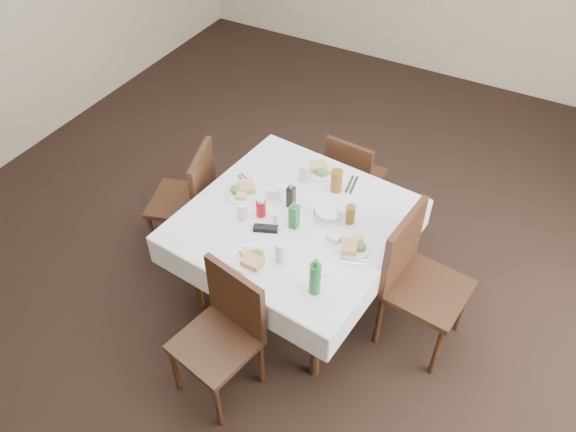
% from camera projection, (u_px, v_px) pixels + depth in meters
% --- Properties ---
extents(ground_plane, '(7.00, 7.00, 0.00)m').
position_uv_depth(ground_plane, '(291.00, 268.00, 4.39)').
color(ground_plane, black).
extents(room_shell, '(6.04, 7.04, 2.80)m').
position_uv_depth(room_shell, '(291.00, 70.00, 3.21)').
color(room_shell, '#C2B390').
rests_on(room_shell, ground).
extents(dining_table, '(1.50, 1.50, 0.76)m').
position_uv_depth(dining_table, '(295.00, 226.00, 3.75)').
color(dining_table, black).
rests_on(dining_table, ground).
extents(chair_north, '(0.42, 0.42, 0.83)m').
position_uv_depth(chair_north, '(352.00, 174.00, 4.47)').
color(chair_north, black).
rests_on(chair_north, ground).
extents(chair_south, '(0.52, 0.52, 0.93)m').
position_uv_depth(chair_south, '(225.00, 327.00, 3.35)').
color(chair_south, black).
rests_on(chair_south, ground).
extents(chair_east, '(0.53, 0.53, 1.02)m').
position_uv_depth(chair_east, '(416.00, 274.00, 3.58)').
color(chair_east, black).
rests_on(chair_east, ground).
extents(chair_west, '(0.55, 0.55, 0.93)m').
position_uv_depth(chair_west, '(191.00, 195.00, 4.21)').
color(chair_west, black).
rests_on(chair_west, ground).
extents(meal_north, '(0.24, 0.24, 0.05)m').
position_uv_depth(meal_north, '(322.00, 170.00, 4.03)').
color(meal_north, white).
rests_on(meal_north, dining_table).
extents(meal_south, '(0.24, 0.24, 0.05)m').
position_uv_depth(meal_south, '(252.00, 259.00, 3.40)').
color(meal_south, white).
rests_on(meal_south, dining_table).
extents(meal_east, '(0.23, 0.23, 0.05)m').
position_uv_depth(meal_east, '(353.00, 245.00, 3.49)').
color(meal_east, white).
rests_on(meal_east, dining_table).
extents(meal_west, '(0.25, 0.25, 0.05)m').
position_uv_depth(meal_west, '(243.00, 191.00, 3.86)').
color(meal_west, white).
rests_on(meal_west, dining_table).
extents(side_plate_a, '(0.16, 0.16, 0.01)m').
position_uv_depth(side_plate_a, '(278.00, 180.00, 3.97)').
color(side_plate_a, white).
rests_on(side_plate_a, dining_table).
extents(side_plate_b, '(0.17, 0.17, 0.01)m').
position_uv_depth(side_plate_b, '(324.00, 265.00, 3.39)').
color(side_plate_b, white).
rests_on(side_plate_b, dining_table).
extents(water_n, '(0.07, 0.07, 0.14)m').
position_uv_depth(water_n, '(305.00, 173.00, 3.93)').
color(water_n, silver).
rests_on(water_n, dining_table).
extents(water_s, '(0.08, 0.08, 0.15)m').
position_uv_depth(water_s, '(282.00, 252.00, 3.37)').
color(water_s, silver).
rests_on(water_s, dining_table).
extents(water_e, '(0.06, 0.06, 0.12)m').
position_uv_depth(water_e, '(342.00, 215.00, 3.63)').
color(water_e, silver).
rests_on(water_e, dining_table).
extents(water_w, '(0.06, 0.06, 0.12)m').
position_uv_depth(water_w, '(242.00, 211.00, 3.66)').
color(water_w, silver).
rests_on(water_w, dining_table).
extents(iced_tea_a, '(0.08, 0.08, 0.17)m').
position_uv_depth(iced_tea_a, '(337.00, 181.00, 3.84)').
color(iced_tea_a, brown).
rests_on(iced_tea_a, dining_table).
extents(iced_tea_b, '(0.06, 0.06, 0.13)m').
position_uv_depth(iced_tea_b, '(350.00, 214.00, 3.62)').
color(iced_tea_b, brown).
rests_on(iced_tea_b, dining_table).
extents(bread_basket, '(0.20, 0.20, 0.07)m').
position_uv_depth(bread_basket, '(329.00, 213.00, 3.68)').
color(bread_basket, silver).
rests_on(bread_basket, dining_table).
extents(oil_cruet_dark, '(0.05, 0.05, 0.20)m').
position_uv_depth(oil_cruet_dark, '(291.00, 196.00, 3.72)').
color(oil_cruet_dark, black).
rests_on(oil_cruet_dark, dining_table).
extents(oil_cruet_green, '(0.05, 0.05, 0.23)m').
position_uv_depth(oil_cruet_green, '(294.00, 216.00, 3.57)').
color(oil_cruet_green, '#1B7027').
rests_on(oil_cruet_green, dining_table).
extents(ketchup_bottle, '(0.07, 0.07, 0.14)m').
position_uv_depth(ketchup_bottle, '(261.00, 208.00, 3.67)').
color(ketchup_bottle, '#A70E17').
rests_on(ketchup_bottle, dining_table).
extents(salt_shaker, '(0.03, 0.03, 0.07)m').
position_uv_depth(salt_shaker, '(276.00, 219.00, 3.64)').
color(salt_shaker, white).
rests_on(salt_shaker, dining_table).
extents(pepper_shaker, '(0.04, 0.04, 0.08)m').
position_uv_depth(pepper_shaker, '(293.00, 218.00, 3.64)').
color(pepper_shaker, '#44341A').
rests_on(pepper_shaker, dining_table).
extents(coffee_mug, '(0.12, 0.12, 0.09)m').
position_uv_depth(coffee_mug, '(274.00, 194.00, 3.81)').
color(coffee_mug, white).
rests_on(coffee_mug, dining_table).
extents(sunglasses, '(0.17, 0.11, 0.03)m').
position_uv_depth(sunglasses, '(266.00, 228.00, 3.60)').
color(sunglasses, black).
rests_on(sunglasses, dining_table).
extents(green_bottle, '(0.07, 0.07, 0.26)m').
position_uv_depth(green_bottle, '(315.00, 278.00, 3.17)').
color(green_bottle, '#1B7027').
rests_on(green_bottle, dining_table).
extents(sugar_caddy, '(0.09, 0.06, 0.04)m').
position_uv_depth(sugar_caddy, '(333.00, 238.00, 3.53)').
color(sugar_caddy, white).
rests_on(sugar_caddy, dining_table).
extents(cutlery_n, '(0.08, 0.21, 0.01)m').
position_uv_depth(cutlery_n, '(352.00, 185.00, 3.93)').
color(cutlery_n, silver).
rests_on(cutlery_n, dining_table).
extents(cutlery_s, '(0.10, 0.17, 0.01)m').
position_uv_depth(cutlery_s, '(242.00, 251.00, 3.48)').
color(cutlery_s, silver).
rests_on(cutlery_s, dining_table).
extents(cutlery_e, '(0.18, 0.11, 0.01)m').
position_uv_depth(cutlery_e, '(355.00, 262.00, 3.41)').
color(cutlery_e, silver).
rests_on(cutlery_e, dining_table).
extents(cutlery_w, '(0.18, 0.11, 0.01)m').
position_uv_depth(cutlery_w, '(246.00, 181.00, 3.96)').
color(cutlery_w, silver).
rests_on(cutlery_w, dining_table).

